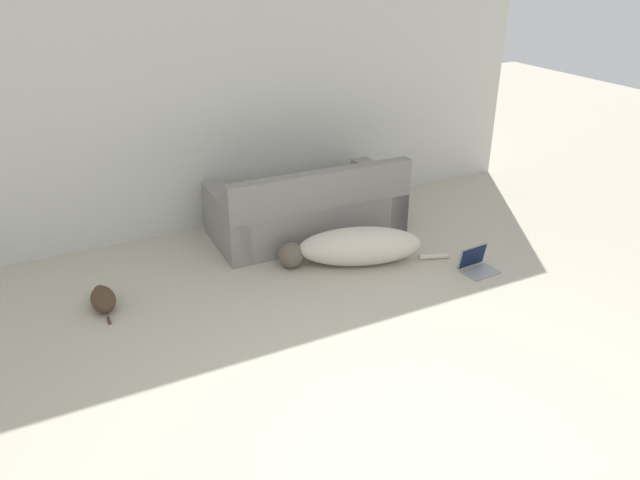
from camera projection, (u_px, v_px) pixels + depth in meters
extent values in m
plane|color=#BCB29E|center=(417.00, 468.00, 3.62)|extent=(20.00, 20.00, 0.00)
cube|color=beige|center=(199.00, 98.00, 6.12)|extent=(7.65, 0.06, 2.74)
cube|color=gray|center=(306.00, 214.00, 6.45)|extent=(1.94, 0.96, 0.43)
cube|color=gray|center=(322.00, 190.00, 5.95)|extent=(1.92, 0.19, 0.37)
cube|color=gray|center=(378.00, 194.00, 6.75)|extent=(0.23, 0.91, 0.57)
cube|color=gray|center=(226.00, 222.00, 6.08)|extent=(0.23, 0.91, 0.57)
ellipsoid|color=beige|center=(360.00, 246.00, 5.84)|extent=(1.24, 0.80, 0.36)
sphere|color=brown|center=(291.00, 255.00, 5.80)|extent=(0.32, 0.32, 0.25)
cylinder|color=beige|center=(434.00, 257.00, 5.98)|extent=(0.29, 0.15, 0.05)
ellipsoid|color=#473323|center=(103.00, 299.00, 5.15)|extent=(0.20, 0.36, 0.18)
sphere|color=brown|center=(100.00, 291.00, 5.33)|extent=(0.11, 0.11, 0.11)
cylinder|color=#473323|center=(109.00, 321.00, 5.00)|extent=(0.03, 0.09, 0.02)
cube|color=gray|center=(480.00, 272.00, 5.74)|extent=(0.33, 0.24, 0.02)
cube|color=gray|center=(472.00, 256.00, 5.78)|extent=(0.32, 0.07, 0.21)
cube|color=#0F1938|center=(473.00, 256.00, 5.78)|extent=(0.29, 0.06, 0.19)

